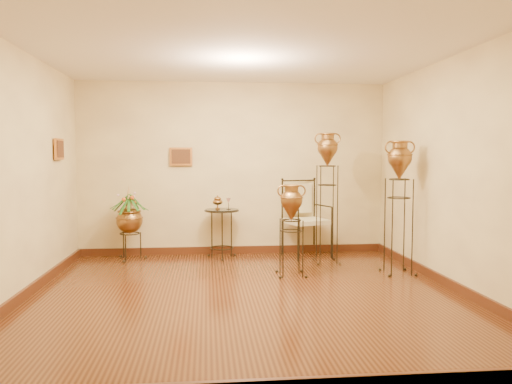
{
  "coord_description": "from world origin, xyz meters",
  "views": [
    {
      "loc": [
        -0.44,
        -5.67,
        1.59
      ],
      "look_at": [
        0.25,
        1.3,
        1.1
      ],
      "focal_mm": 35.0,
      "sensor_mm": 36.0,
      "label": 1
    }
  ],
  "objects": [
    {
      "name": "planter_urn",
      "position": [
        -1.63,
        2.15,
        0.66
      ],
      "size": [
        0.81,
        0.81,
        1.19
      ],
      "rotation": [
        0.0,
        0.0,
        -0.35
      ],
      "color": "#2D2416",
      "rests_on": "ground"
    },
    {
      "name": "amphora_short",
      "position": [
        0.69,
        0.88,
        0.62
      ],
      "size": [
        0.48,
        0.48,
        1.25
      ],
      "rotation": [
        0.0,
        0.0,
        0.32
      ],
      "color": "#2D2416",
      "rests_on": "ground"
    },
    {
      "name": "armchair",
      "position": [
        1.15,
        2.15,
        0.62
      ],
      "size": [
        0.85,
        0.82,
        1.23
      ],
      "rotation": [
        0.0,
        0.0,
        0.31
      ],
      "color": "#2D2416",
      "rests_on": "ground"
    },
    {
      "name": "side_table",
      "position": [
        -0.21,
        2.15,
        0.4
      ],
      "size": [
        0.69,
        0.69,
        0.97
      ],
      "rotation": [
        0.0,
        0.0,
        0.38
      ],
      "color": "#2D2416",
      "rests_on": "ground"
    },
    {
      "name": "ground",
      "position": [
        0.0,
        0.0,
        0.0
      ],
      "size": [
        5.0,
        5.0,
        0.0
      ],
      "primitive_type": "plane",
      "color": "#5C3015",
      "rests_on": "ground"
    },
    {
      "name": "amphora_tall",
      "position": [
        1.36,
        1.65,
        1.01
      ],
      "size": [
        0.46,
        0.46,
        1.97
      ],
      "rotation": [
        0.0,
        0.0,
        -0.23
      ],
      "color": "#2D2416",
      "rests_on": "ground"
    },
    {
      "name": "room_shell",
      "position": [
        -0.01,
        0.01,
        1.73
      ],
      "size": [
        5.02,
        5.02,
        2.81
      ],
      "color": "#F7E39F",
      "rests_on": "ground"
    },
    {
      "name": "amphora_mid",
      "position": [
        2.15,
        0.83,
        0.93
      ],
      "size": [
        0.44,
        0.44,
        1.84
      ],
      "rotation": [
        0.0,
        0.0,
        0.07
      ],
      "color": "#2D2416",
      "rests_on": "ground"
    }
  ]
}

